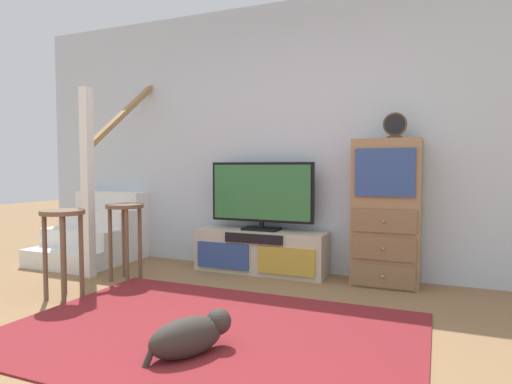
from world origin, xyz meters
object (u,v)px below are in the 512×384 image
at_px(media_console, 261,251).
at_px(side_cabinet, 386,213).
at_px(bar_stool_near, 63,233).
at_px(television, 262,194).
at_px(desk_clock, 395,126).
at_px(bar_stool_far, 125,224).
at_px(dog, 191,335).

relative_size(media_console, side_cabinet, 1.02).
bearing_deg(bar_stool_near, side_cabinet, 31.27).
bearing_deg(bar_stool_near, media_console, 51.18).
bearing_deg(television, desk_clock, -1.30).
xyz_separation_m(desk_clock, bar_stool_far, (-2.31, -0.75, -0.88)).
height_order(desk_clock, bar_stool_far, desk_clock).
height_order(television, bar_stool_near, television).
bearing_deg(dog, bar_stool_near, 160.57).
height_order(media_console, desk_clock, desk_clock).
relative_size(television, dog, 2.16).
height_order(television, side_cabinet, side_cabinet).
distance_m(bar_stool_near, bar_stool_far, 0.65).
height_order(side_cabinet, desk_clock, desk_clock).
distance_m(desk_clock, dog, 2.49).
bearing_deg(media_console, desk_clock, -0.21).
relative_size(media_console, desk_clock, 5.85).
relative_size(television, bar_stool_far, 1.51).
relative_size(bar_stool_far, dog, 1.43).
xyz_separation_m(bar_stool_near, dog, (1.50, -0.53, -0.41)).
relative_size(media_console, bar_stool_far, 1.86).
bearing_deg(bar_stool_far, side_cabinet, 18.74).
height_order(media_console, television, television).
distance_m(side_cabinet, dog, 2.18).
relative_size(side_cabinet, dog, 2.62).
height_order(bar_stool_near, dog, bar_stool_near).
distance_m(side_cabinet, desk_clock, 0.77).
xyz_separation_m(side_cabinet, bar_stool_far, (-2.25, -0.76, -0.12)).
bearing_deg(dog, bar_stool_far, 140.29).
height_order(bar_stool_far, dog, bar_stool_far).
bearing_deg(side_cabinet, television, 179.34).
bearing_deg(television, media_console, -90.00).
xyz_separation_m(media_console, desk_clock, (1.26, -0.00, 1.20)).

